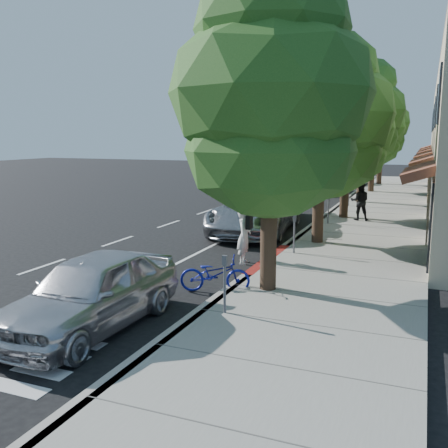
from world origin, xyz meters
The scene contains 18 objects.
ground centered at (0.00, 0.00, 0.00)m, with size 120.00×120.00×0.00m, color black.
sidewalk centered at (2.30, 8.00, 0.07)m, with size 4.60×56.00×0.15m, color gray.
curb centered at (0.00, 8.00, 0.07)m, with size 0.30×56.00×0.15m, color #9E998E.
curb_red_segment centered at (0.00, 1.00, 0.07)m, with size 0.32×4.00×0.15m, color maroon.
street_tree_0 centered at (0.90, -2.00, 4.77)m, with size 4.85×4.85×7.76m.
street_tree_1 centered at (0.90, 4.00, 4.53)m, with size 5.06×5.06×7.51m.
street_tree_2 centered at (0.90, 10.00, 4.13)m, with size 4.36×4.36×6.77m.
street_tree_3 centered at (0.90, 16.00, 5.17)m, with size 4.67×4.67×8.24m.
street_tree_4 centered at (0.90, 22.00, 4.34)m, with size 4.21×4.21×7.00m.
street_tree_5 centered at (0.90, 28.00, 4.83)m, with size 4.35×4.35×7.69m.
cyclist centered at (-0.70, 0.69, 0.86)m, with size 0.63×0.41×1.73m, color silver.
bicycle centered at (-0.40, -2.30, 0.46)m, with size 0.62×1.77×0.93m, color #151C93.
silver_suv centered at (-1.97, 5.50, 0.86)m, with size 2.86×6.20×1.72m, color #9D9DA2.
dark_sedan centered at (-2.20, 9.00, 0.77)m, with size 1.64×4.69×1.55m, color #222428.
white_pickup centered at (-2.20, 21.00, 0.72)m, with size 2.01×4.94×1.43m, color white.
dark_suv_far centered at (-1.57, 26.90, 0.76)m, with size 1.79×4.46×1.52m, color black.
near_car_a centered at (-1.76, -5.50, 0.78)m, with size 1.84×4.58×1.56m, color silver.
pedestrian centered at (1.69, 9.41, 1.01)m, with size 0.84×0.65×1.73m, color black.
Camera 1 is at (4.38, -13.48, 3.89)m, focal length 40.00 mm.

